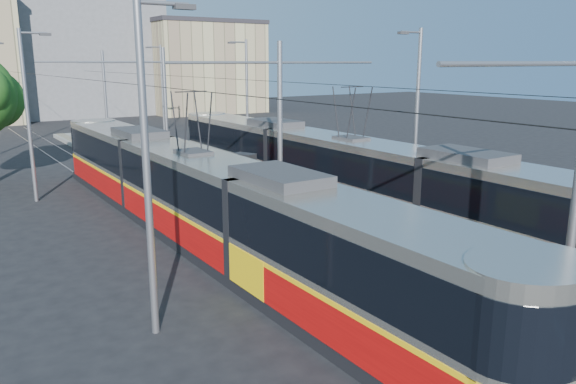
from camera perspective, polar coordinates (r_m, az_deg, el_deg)
ground at (r=17.05m, az=14.08°, el=-9.85°), size 160.00×160.00×0.00m
platform at (r=30.55m, az=-9.92°, el=0.86°), size 4.00×50.00×0.30m
tactile_strip_left at (r=29.99m, az=-12.47°, el=0.82°), size 0.70×50.00×0.01m
tactile_strip_right at (r=31.10m, az=-7.49°, el=1.45°), size 0.70×50.00×0.01m
rails at (r=30.58m, az=-9.91°, el=0.61°), size 8.71×70.00×0.03m
track_arrow at (r=12.85m, az=12.89°, el=-17.81°), size 1.20×5.00×0.01m
tram_left at (r=20.93m, az=-9.44°, el=-0.40°), size 2.43×29.14×5.50m
tram_right at (r=24.47m, az=6.33°, el=2.01°), size 2.43×30.56×5.50m
catenary at (r=27.35m, az=-7.86°, el=8.78°), size 9.20×70.00×7.00m
street_lamps at (r=33.67m, az=-12.96°, el=8.79°), size 15.18×38.22×8.00m
shelter at (r=25.24m, az=-4.45°, el=1.52°), size 0.99×1.18×2.25m
building_centre at (r=76.56m, az=-20.54°, el=13.60°), size 18.36×14.28×16.44m
building_right at (r=75.47m, az=-8.67°, el=12.46°), size 14.28×10.20×11.65m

